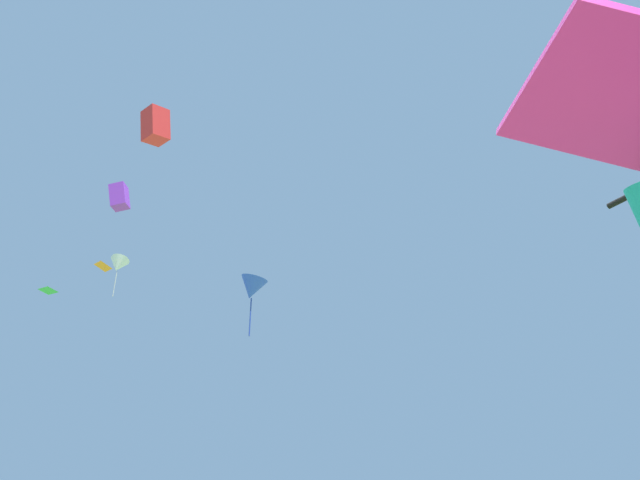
% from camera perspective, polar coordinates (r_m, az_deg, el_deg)
% --- Properties ---
extents(distant_kite_green_mid_right, '(1.00, 1.00, 0.13)m').
position_cam_1_polar(distant_kite_green_mid_right, '(37.40, -23.63, -4.22)').
color(distant_kite_green_mid_right, green).
extents(distant_kite_red_overhead_distant, '(1.11, 0.99, 1.38)m').
position_cam_1_polar(distant_kite_red_overhead_distant, '(23.84, -14.84, 10.10)').
color(distant_kite_red_overhead_distant, red).
extents(distant_kite_blue_high_right, '(1.29, 1.39, 2.26)m').
position_cam_1_polar(distant_kite_blue_high_right, '(22.14, -6.26, -4.43)').
color(distant_kite_blue_high_right, blue).
extents(distant_kite_purple_mid_left, '(1.30, 1.12, 1.40)m').
position_cam_1_polar(distant_kite_purple_mid_left, '(32.26, -17.90, 3.80)').
color(distant_kite_purple_mid_left, purple).
extents(distant_kite_white_low_right, '(1.50, 1.48, 2.31)m').
position_cam_1_polar(distant_kite_white_low_right, '(34.56, -18.02, -2.21)').
color(distant_kite_white_low_right, white).
extents(distant_kite_orange_far_center, '(0.90, 0.92, 0.33)m').
position_cam_1_polar(distant_kite_orange_far_center, '(30.65, -19.22, -2.26)').
color(distant_kite_orange_far_center, orange).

